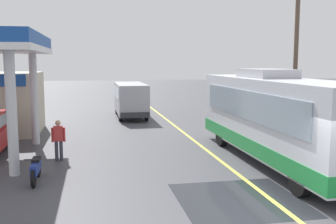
{
  "coord_description": "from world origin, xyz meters",
  "views": [
    {
      "loc": [
        -5.0,
        -8.23,
        3.95
      ],
      "look_at": [
        -1.5,
        10.0,
        1.6
      ],
      "focal_mm": 41.89,
      "sensor_mm": 36.0,
      "label": 1
    }
  ],
  "objects": [
    {
      "name": "pedestrian_near_pump",
      "position": [
        -6.41,
        7.8,
        0.93
      ],
      "size": [
        0.55,
        0.22,
        1.66
      ],
      "color": "#33333F",
      "rests_on": "ground"
    },
    {
      "name": "utility_pole_roadside",
      "position": [
        5.85,
        11.52,
        4.3
      ],
      "size": [
        1.8,
        0.24,
        8.24
      ],
      "color": "brown",
      "rests_on": "ground"
    },
    {
      "name": "ground",
      "position": [
        0.0,
        20.0,
        0.0
      ],
      "size": [
        120.0,
        120.0,
        0.0
      ],
      "primitive_type": "plane",
      "color": "#424247"
    },
    {
      "name": "coach_bus_main",
      "position": [
        2.07,
        5.98,
        1.72
      ],
      "size": [
        2.6,
        11.04,
        3.69
      ],
      "color": "silver",
      "rests_on": "ground"
    },
    {
      "name": "lane_divider_stripe",
      "position": [
        0.0,
        15.0,
        0.0
      ],
      "size": [
        0.16,
        50.0,
        0.01
      ],
      "primitive_type": "cube",
      "color": "#D8CC4C",
      "rests_on": "ground"
    },
    {
      "name": "motorcycle_parked_forecourt",
      "position": [
        -6.93,
        5.04,
        0.44
      ],
      "size": [
        0.55,
        1.8,
        0.92
      ],
      "color": "black",
      "rests_on": "ground"
    },
    {
      "name": "wet_puddle_patch",
      "position": [
        -0.92,
        2.15,
        0.0
      ],
      "size": [
        3.52,
        3.55,
        0.01
      ],
      "primitive_type": "cube",
      "color": "#26282D",
      "rests_on": "ground"
    },
    {
      "name": "minibus_opposing_lane",
      "position": [
        -2.34,
        20.07,
        1.47
      ],
      "size": [
        2.04,
        6.13,
        2.44
      ],
      "color": "#A5A5AD",
      "rests_on": "ground"
    }
  ]
}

